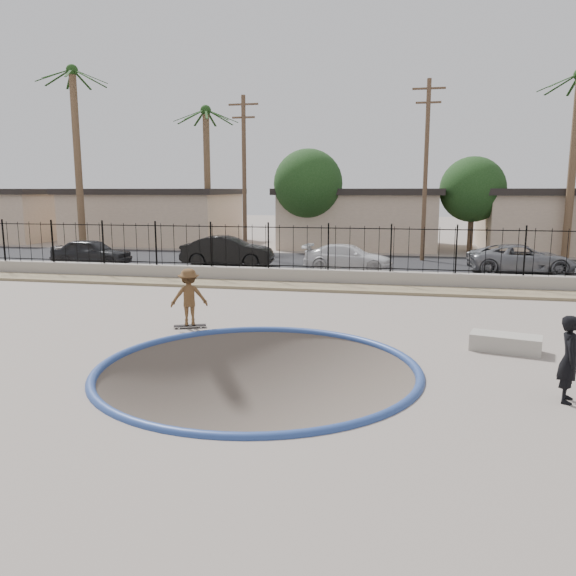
# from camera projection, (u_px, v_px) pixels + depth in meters

# --- Properties ---
(ground) EXTENTS (120.00, 120.00, 2.20)m
(ground) POSITION_uv_depth(u_px,v_px,m) (333.00, 302.00, 24.82)
(ground) COLOR gray
(ground) RESTS_ON ground
(bowl_pit) EXTENTS (6.84, 6.84, 1.80)m
(bowl_pit) POSITION_uv_depth(u_px,v_px,m) (258.00, 369.00, 12.08)
(bowl_pit) COLOR #4B403A
(bowl_pit) RESTS_ON ground
(coping_ring) EXTENTS (7.04, 7.04, 0.20)m
(coping_ring) POSITION_uv_depth(u_px,v_px,m) (258.00, 369.00, 12.08)
(coping_ring) COLOR navy
(coping_ring) RESTS_ON ground
(rock_strip) EXTENTS (42.00, 1.60, 0.11)m
(rock_strip) POSITION_uv_depth(u_px,v_px,m) (324.00, 287.00, 21.91)
(rock_strip) COLOR tan
(rock_strip) RESTS_ON ground
(retaining_wall) EXTENTS (42.00, 0.45, 0.60)m
(retaining_wall) POSITION_uv_depth(u_px,v_px,m) (328.00, 277.00, 22.93)
(retaining_wall) COLOR gray
(retaining_wall) RESTS_ON ground
(fence) EXTENTS (40.00, 0.04, 1.80)m
(fence) POSITION_uv_depth(u_px,v_px,m) (328.00, 248.00, 22.73)
(fence) COLOR black
(fence) RESTS_ON retaining_wall
(street) EXTENTS (90.00, 8.00, 0.04)m
(street) POSITION_uv_depth(u_px,v_px,m) (345.00, 263.00, 29.45)
(street) COLOR black
(street) RESTS_ON ground
(house_west_far) EXTENTS (10.60, 8.60, 3.90)m
(house_west_far) POSITION_uv_depth(u_px,v_px,m) (1.00, 214.00, 43.85)
(house_west_far) COLOR tan
(house_west_far) RESTS_ON ground
(house_west) EXTENTS (11.60, 8.60, 3.90)m
(house_west) POSITION_uv_depth(u_px,v_px,m) (155.00, 215.00, 41.26)
(house_west) COLOR tan
(house_west) RESTS_ON ground
(house_center) EXTENTS (10.60, 8.60, 3.90)m
(house_center) POSITION_uv_depth(u_px,v_px,m) (360.00, 217.00, 38.27)
(house_center) COLOR tan
(house_center) RESTS_ON ground
(palm_left) EXTENTS (2.30, 2.30, 11.30)m
(palm_left) POSITION_uv_depth(u_px,v_px,m) (75.00, 121.00, 34.36)
(palm_left) COLOR brown
(palm_left) RESTS_ON ground
(palm_mid) EXTENTS (2.30, 2.30, 9.30)m
(palm_mid) POSITION_uv_depth(u_px,v_px,m) (207.00, 146.00, 37.04)
(palm_mid) COLOR brown
(palm_mid) RESTS_ON ground
(palm_right) EXTENTS (2.30, 2.30, 10.30)m
(palm_right) POSITION_uv_depth(u_px,v_px,m) (576.00, 125.00, 30.62)
(palm_right) COLOR brown
(palm_right) RESTS_ON ground
(utility_pole_left) EXTENTS (1.70, 0.24, 9.00)m
(utility_pole_left) POSITION_uv_depth(u_px,v_px,m) (244.00, 174.00, 31.76)
(utility_pole_left) COLOR #473323
(utility_pole_left) RESTS_ON ground
(utility_pole_mid) EXTENTS (1.70, 0.24, 9.50)m
(utility_pole_mid) POSITION_uv_depth(u_px,v_px,m) (426.00, 168.00, 29.73)
(utility_pole_mid) COLOR #473323
(utility_pole_mid) RESTS_ON ground
(street_tree_left) EXTENTS (4.32, 4.32, 6.36)m
(street_tree_left) POSITION_uv_depth(u_px,v_px,m) (308.00, 184.00, 35.11)
(street_tree_left) COLOR #473323
(street_tree_left) RESTS_ON ground
(street_tree_mid) EXTENTS (3.96, 3.96, 5.83)m
(street_tree_mid) POSITION_uv_depth(u_px,v_px,m) (473.00, 190.00, 34.15)
(street_tree_mid) COLOR #473323
(street_tree_mid) RESTS_ON ground
(skater) EXTENTS (1.17, 0.94, 1.58)m
(skater) POSITION_uv_depth(u_px,v_px,m) (189.00, 300.00, 15.57)
(skater) COLOR brown
(skater) RESTS_ON ground
(skateboard) EXTENTS (0.91, 0.53, 0.08)m
(skateboard) POSITION_uv_depth(u_px,v_px,m) (190.00, 326.00, 15.70)
(skateboard) COLOR black
(skateboard) RESTS_ON ground
(videographer) EXTENTS (0.51, 0.66, 1.60)m
(videographer) POSITION_uv_depth(u_px,v_px,m) (570.00, 359.00, 10.11)
(videographer) COLOR black
(videographer) RESTS_ON ground
(concrete_ledge) EXTENTS (1.72, 1.06, 0.40)m
(concrete_ledge) POSITION_uv_depth(u_px,v_px,m) (505.00, 343.00, 13.42)
(concrete_ledge) COLOR #A09A8E
(concrete_ledge) RESTS_ON ground
(car_a) EXTENTS (4.03, 1.74, 1.35)m
(car_a) POSITION_uv_depth(u_px,v_px,m) (92.00, 252.00, 28.33)
(car_a) COLOR black
(car_a) RESTS_ON street
(car_b) EXTENTS (4.69, 2.03, 1.50)m
(car_b) POSITION_uv_depth(u_px,v_px,m) (228.00, 251.00, 28.10)
(car_b) COLOR black
(car_b) RESTS_ON street
(car_c) EXTENTS (4.33, 2.01, 1.23)m
(car_c) POSITION_uv_depth(u_px,v_px,m) (348.00, 257.00, 26.63)
(car_c) COLOR silver
(car_c) RESTS_ON street
(car_d) EXTENTS (4.91, 2.58, 1.32)m
(car_d) POSITION_uv_depth(u_px,v_px,m) (521.00, 259.00, 25.74)
(car_d) COLOR gray
(car_d) RESTS_ON street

